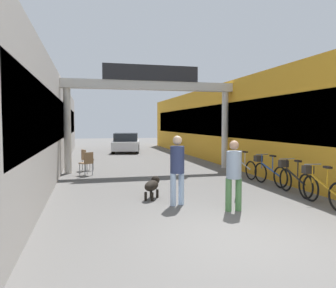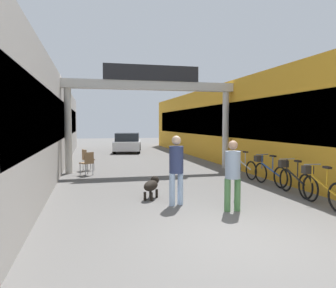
{
  "view_description": "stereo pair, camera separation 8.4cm",
  "coord_description": "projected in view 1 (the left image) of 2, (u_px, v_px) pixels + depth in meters",
  "views": [
    {
      "loc": [
        -2.61,
        -5.02,
        1.97
      ],
      "look_at": [
        0.0,
        5.47,
        1.3
      ],
      "focal_mm": 35.0,
      "sensor_mm": 36.0,
      "label": 1
    },
    {
      "loc": [
        -2.53,
        -5.04,
        1.97
      ],
      "look_at": [
        0.0,
        5.47,
        1.3
      ],
      "focal_mm": 35.0,
      "sensor_mm": 36.0,
      "label": 2
    }
  ],
  "objects": [
    {
      "name": "storefront_right",
      "position": [
        236.0,
        124.0,
        17.37
      ],
      "size": [
        3.0,
        26.0,
        3.88
      ],
      "color": "gold",
      "rests_on": "ground_plane"
    },
    {
      "name": "parked_car_white",
      "position": [
        126.0,
        143.0,
        22.87
      ],
      "size": [
        2.38,
        4.23,
        1.33
      ],
      "color": "silver",
      "rests_on": "ground_plane"
    },
    {
      "name": "bicycle_orange_nearest",
      "position": [
        321.0,
        187.0,
        7.89
      ],
      "size": [
        0.46,
        1.69,
        0.98
      ],
      "color": "black",
      "rests_on": "ground_plane"
    },
    {
      "name": "pedestrian_companion",
      "position": [
        234.0,
        171.0,
        7.34
      ],
      "size": [
        0.38,
        0.35,
        1.6
      ],
      "color": "#4C7F47",
      "rests_on": "ground_plane"
    },
    {
      "name": "bicycle_silver_farthest",
      "position": [
        241.0,
        165.0,
        12.05
      ],
      "size": [
        0.46,
        1.69,
        0.98
      ],
      "color": "black",
      "rests_on": "ground_plane"
    },
    {
      "name": "dog_on_leash",
      "position": [
        152.0,
        185.0,
        8.62
      ],
      "size": [
        0.62,
        0.79,
        0.56
      ],
      "color": "black",
      "rests_on": "ground_plane"
    },
    {
      "name": "bicycle_blue_third",
      "position": [
        268.0,
        171.0,
        10.58
      ],
      "size": [
        0.46,
        1.69,
        0.98
      ],
      "color": "black",
      "rests_on": "ground_plane"
    },
    {
      "name": "pedestrian_with_dog",
      "position": [
        177.0,
        166.0,
        7.87
      ],
      "size": [
        0.43,
        0.43,
        1.69
      ],
      "color": "#A5BFE0",
      "rests_on": "ground_plane"
    },
    {
      "name": "bollard_post_metal",
      "position": [
        237.0,
        176.0,
        8.75
      ],
      "size": [
        0.1,
        0.1,
        1.12
      ],
      "color": "gray",
      "rests_on": "ground_plane"
    },
    {
      "name": "cafe_chair_wood_farther",
      "position": [
        86.0,
        158.0,
        13.74
      ],
      "size": [
        0.53,
        0.53,
        0.89
      ],
      "color": "gray",
      "rests_on": "ground_plane"
    },
    {
      "name": "cafe_chair_wood_nearer",
      "position": [
        87.0,
        161.0,
        12.44
      ],
      "size": [
        0.56,
        0.56,
        0.89
      ],
      "color": "gray",
      "rests_on": "ground_plane"
    },
    {
      "name": "arcade_sign_gateway",
      "position": [
        151.0,
        96.0,
        13.6
      ],
      "size": [
        7.4,
        0.47,
        4.37
      ],
      "color": "beige",
      "rests_on": "ground_plane"
    },
    {
      "name": "bicycle_black_second",
      "position": [
        293.0,
        179.0,
        9.16
      ],
      "size": [
        0.46,
        1.69,
        0.98
      ],
      "color": "black",
      "rests_on": "ground_plane"
    },
    {
      "name": "storefront_left",
      "position": [
        31.0,
        124.0,
        14.92
      ],
      "size": [
        3.0,
        26.0,
        3.88
      ],
      "color": "#9E9993",
      "rests_on": "ground_plane"
    },
    {
      "name": "ground_plane",
      "position": [
        245.0,
        239.0,
        5.61
      ],
      "size": [
        80.0,
        80.0,
        0.0
      ],
      "primitive_type": "plane",
      "color": "#605E5B"
    }
  ]
}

